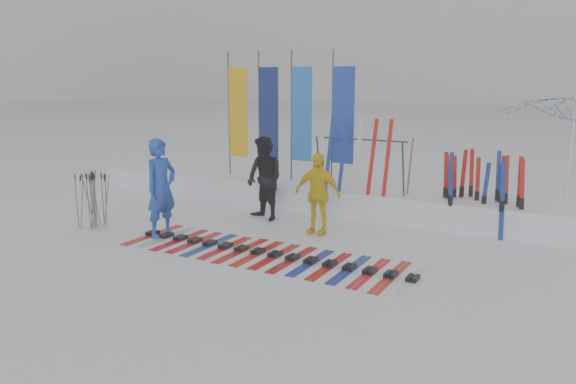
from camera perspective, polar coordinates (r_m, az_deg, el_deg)
The scene contains 11 objects.
ground at distance 9.77m, azimuth -5.63°, elevation -7.30°, with size 120.00×120.00×0.00m, color white.
snow_bank at distance 13.58m, azimuth 5.41°, elevation -0.58°, with size 14.00×1.60×0.60m, color white.
person_blue at distance 11.41m, azimuth -12.76°, elevation 0.38°, with size 0.72×0.47×1.98m, color #1E44B3.
person_black at distance 12.50m, azimuth -2.40°, elevation 1.37°, with size 0.91×0.71×1.87m, color black.
person_yellow at distance 11.38m, azimuth 2.98°, elevation -0.17°, with size 0.98×0.41×1.68m, color yellow.
tent_canopy at distance 13.33m, azimuth 26.65°, elevation 3.04°, with size 3.17×3.23×2.91m, color white.
ski_row at distance 10.18m, azimuth -2.19°, elevation -6.26°, with size 5.57×1.68×0.07m.
pole_cluster at distance 12.53m, azimuth -19.18°, elevation -0.84°, with size 0.69×0.64×1.25m.
feather_flags at distance 14.17m, azimuth -0.25°, elevation 7.92°, with size 3.48×0.23×3.20m.
ski_rack at distance 12.76m, azimuth 7.70°, elevation 3.52°, with size 2.04×0.80×1.23m.
upright_skis at distance 12.34m, azimuth 18.80°, elevation -0.10°, with size 1.67×0.98×1.67m.
Camera 1 is at (5.29, -7.58, 3.16)m, focal length 35.00 mm.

